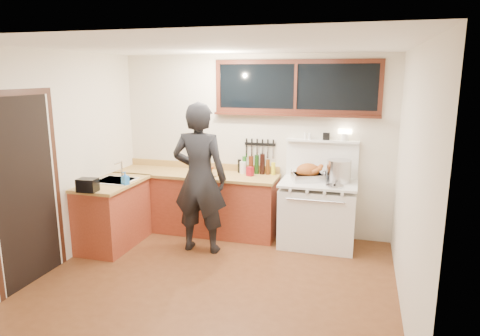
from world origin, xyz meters
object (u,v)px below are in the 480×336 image
(man, at_px, (200,178))
(roast_turkey, at_px, (308,174))
(vintage_stove, at_px, (318,212))
(cutting_board, at_px, (206,171))

(man, height_order, roast_turkey, man)
(vintage_stove, height_order, man, man)
(man, relative_size, roast_turkey, 4.02)
(vintage_stove, height_order, roast_turkey, vintage_stove)
(vintage_stove, height_order, cutting_board, vintage_stove)
(vintage_stove, bearing_deg, cutting_board, -178.98)
(vintage_stove, xyz_separation_m, cutting_board, (-1.62, -0.03, 0.49))
(roast_turkey, bearing_deg, cutting_board, -178.59)
(man, bearing_deg, cutting_board, 103.10)
(cutting_board, bearing_deg, vintage_stove, 1.02)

